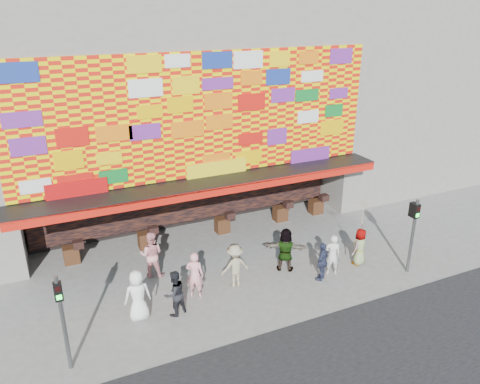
{
  "coord_description": "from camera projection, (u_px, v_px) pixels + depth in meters",
  "views": [
    {
      "loc": [
        -6.2,
        -13.02,
        9.57
      ],
      "look_at": [
        0.69,
        2.0,
        2.95
      ],
      "focal_mm": 35.0,
      "sensor_mm": 36.0,
      "label": 1
    }
  ],
  "objects": [
    {
      "name": "ped_g",
      "position": [
        360.0,
        247.0,
        18.33
      ],
      "size": [
        0.86,
        0.7,
        1.52
      ],
      "primitive_type": "imported",
      "rotation": [
        0.0,
        0.0,
        3.48
      ],
      "color": "gray",
      "rests_on": "ground"
    },
    {
      "name": "ped_e",
      "position": [
        322.0,
        261.0,
        17.27
      ],
      "size": [
        0.94,
        0.81,
        1.52
      ],
      "primitive_type": "imported",
      "rotation": [
        0.0,
        0.0,
        3.75
      ],
      "color": "#2D334F",
      "rests_on": "ground"
    },
    {
      "name": "shop_building",
      "position": [
        172.0,
        105.0,
        21.89
      ],
      "size": [
        15.2,
        9.4,
        10.0
      ],
      "color": "gray",
      "rests_on": "ground"
    },
    {
      "name": "ped_c",
      "position": [
        174.0,
        293.0,
        15.29
      ],
      "size": [
        0.94,
        0.84,
        1.6
      ],
      "primitive_type": "imported",
      "rotation": [
        0.0,
        0.0,
        3.49
      ],
      "color": "black",
      "rests_on": "ground"
    },
    {
      "name": "signal_right",
      "position": [
        414.0,
        228.0,
        17.38
      ],
      "size": [
        0.22,
        0.2,
        3.0
      ],
      "color": "#59595B",
      "rests_on": "ground"
    },
    {
      "name": "ground",
      "position": [
        246.0,
        289.0,
        16.94
      ],
      "size": [
        90.0,
        90.0,
        0.0
      ],
      "primitive_type": "plane",
      "color": "slate",
      "rests_on": "ground"
    },
    {
      "name": "ped_a",
      "position": [
        138.0,
        295.0,
        15.05
      ],
      "size": [
        0.88,
        0.58,
        1.77
      ],
      "primitive_type": "imported",
      "rotation": [
        0.0,
        0.0,
        3.12
      ],
      "color": "white",
      "rests_on": "ground"
    },
    {
      "name": "ped_h",
      "position": [
        332.0,
        255.0,
        17.62
      ],
      "size": [
        0.7,
        0.59,
        1.64
      ],
      "primitive_type": "imported",
      "rotation": [
        0.0,
        0.0,
        2.74
      ],
      "color": "silver",
      "rests_on": "ground"
    },
    {
      "name": "signal_left",
      "position": [
        62.0,
        313.0,
        12.58
      ],
      "size": [
        0.22,
        0.2,
        3.0
      ],
      "color": "#59595B",
      "rests_on": "ground"
    },
    {
      "name": "ped_d",
      "position": [
        235.0,
        266.0,
        16.85
      ],
      "size": [
        1.07,
        0.62,
        1.65
      ],
      "primitive_type": "imported",
      "rotation": [
        0.0,
        0.0,
        3.15
      ],
      "color": "tan",
      "rests_on": "ground"
    },
    {
      "name": "neighbor_right",
      "position": [
        393.0,
        73.0,
        26.49
      ],
      "size": [
        11.0,
        8.0,
        12.0
      ],
      "primitive_type": "cube",
      "color": "gray",
      "rests_on": "ground"
    },
    {
      "name": "ped_b",
      "position": [
        195.0,
        275.0,
        16.23
      ],
      "size": [
        0.75,
        0.69,
        1.73
      ],
      "primitive_type": "imported",
      "rotation": [
        0.0,
        0.0,
        2.57
      ],
      "color": "pink",
      "rests_on": "ground"
    },
    {
      "name": "parasol",
      "position": [
        363.0,
        214.0,
        17.8
      ],
      "size": [
        1.29,
        1.31,
        1.92
      ],
      "color": "beige",
      "rests_on": "ground"
    },
    {
      "name": "ped_f",
      "position": [
        286.0,
        250.0,
        17.88
      ],
      "size": [
        1.64,
        1.3,
        1.74
      ],
      "primitive_type": "imported",
      "rotation": [
        0.0,
        0.0,
        2.58
      ],
      "color": "gray",
      "rests_on": "ground"
    },
    {
      "name": "ped_i",
      "position": [
        151.0,
        254.0,
        17.46
      ],
      "size": [
        1.09,
        0.99,
        1.82
      ],
      "primitive_type": "imported",
      "rotation": [
        0.0,
        0.0,
        2.72
      ],
      "color": "pink",
      "rests_on": "ground"
    }
  ]
}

